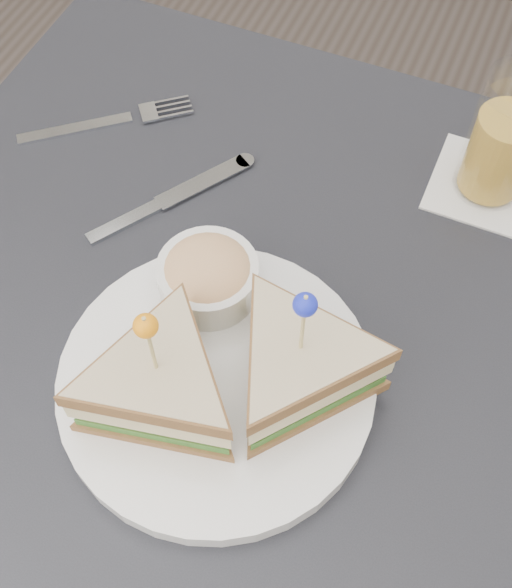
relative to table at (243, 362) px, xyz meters
The scene contains 6 objects.
ground_plane 0.67m from the table, ahead, with size 3.50×3.50×0.00m, color #3F3833.
table is the anchor object (origin of this frame).
plate_meal 0.14m from the table, 79.23° to the right, with size 0.36×0.36×0.17m.
cutlery_fork 0.32m from the table, 141.76° to the left, with size 0.17×0.14×0.01m.
cutlery_knife 0.19m from the table, 141.54° to the left, with size 0.13×0.18×0.01m.
drink_set 0.35m from the table, 56.46° to the left, with size 0.12×0.12×0.15m.
Camera 1 is at (0.15, -0.32, 1.36)m, focal length 45.00 mm.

